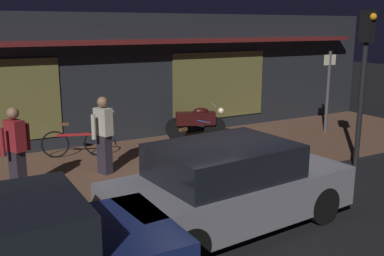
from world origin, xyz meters
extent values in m
plane|color=black|center=(0.00, 0.00, 0.00)|extent=(60.00, 60.00, 0.00)
cube|color=brown|center=(0.00, 3.00, 0.07)|extent=(18.00, 4.00, 0.15)
cube|color=black|center=(0.00, 6.40, 1.80)|extent=(18.00, 2.80, 3.60)
cube|color=brown|center=(3.20, 4.98, 1.50)|extent=(3.20, 0.04, 2.00)
cube|color=#591919|center=(0.00, 4.75, 2.85)|extent=(16.20, 0.50, 0.12)
cylinder|color=black|center=(1.42, 4.44, 0.45)|extent=(0.60, 0.34, 0.60)
cylinder|color=black|center=(2.44, 4.03, 0.45)|extent=(0.60, 0.34, 0.60)
cube|color=black|center=(1.93, 4.24, 0.73)|extent=(1.12, 0.67, 0.36)
ellipsoid|color=black|center=(2.07, 4.18, 0.93)|extent=(0.50, 0.39, 0.20)
sphere|color=#F9EDB7|center=(2.59, 3.97, 0.93)|extent=(0.18, 0.18, 0.18)
cylinder|color=gray|center=(2.41, 4.04, 1.10)|extent=(0.23, 0.52, 0.03)
torus|color=black|center=(0.24, 2.22, 0.48)|extent=(0.65, 0.22, 0.66)
torus|color=black|center=(1.21, 2.49, 0.48)|extent=(0.65, 0.22, 0.66)
cube|color=#1E478C|center=(0.72, 2.36, 0.70)|extent=(0.88, 0.28, 0.06)
cube|color=brown|center=(0.48, 2.29, 0.97)|extent=(0.21, 0.13, 0.06)
cylinder|color=#1E478C|center=(1.13, 2.47, 1.05)|extent=(0.14, 0.41, 0.02)
torus|color=black|center=(-1.95, 4.27, 0.48)|extent=(0.64, 0.25, 0.66)
torus|color=black|center=(-1.01, 3.95, 0.48)|extent=(0.64, 0.25, 0.66)
cube|color=#A51E1E|center=(-1.48, 4.11, 0.70)|extent=(0.86, 0.33, 0.06)
cube|color=brown|center=(-1.72, 4.19, 0.97)|extent=(0.22, 0.14, 0.06)
cylinder|color=#A51E1E|center=(-1.08, 3.97, 1.05)|extent=(0.16, 0.41, 0.02)
cube|color=#28232D|center=(-3.10, 2.17, 0.57)|extent=(0.30, 0.34, 0.85)
cube|color=maroon|center=(-3.10, 2.17, 1.29)|extent=(0.36, 0.44, 0.58)
sphere|color=#8C6647|center=(-3.10, 2.17, 1.71)|extent=(0.22, 0.22, 0.22)
cylinder|color=maroon|center=(-2.87, 2.28, 1.22)|extent=(0.12, 0.12, 0.52)
cylinder|color=maroon|center=(-3.34, 2.06, 1.22)|extent=(0.12, 0.12, 0.52)
cube|color=#28232D|center=(-1.29, 2.55, 0.57)|extent=(0.29, 0.33, 0.85)
cube|color=#B2AD9E|center=(-1.29, 2.55, 1.29)|extent=(0.34, 0.43, 0.58)
sphere|color=#8C6647|center=(-1.29, 2.55, 1.71)|extent=(0.22, 0.22, 0.22)
cylinder|color=#B2AD9E|center=(-1.05, 2.64, 1.22)|extent=(0.12, 0.12, 0.52)
cylinder|color=#B2AD9E|center=(-1.54, 2.46, 1.22)|extent=(0.12, 0.12, 0.52)
cylinder|color=#47474C|center=(5.70, 3.00, 1.35)|extent=(0.09, 0.09, 2.40)
cube|color=beige|center=(5.70, 3.00, 2.30)|extent=(0.44, 0.03, 0.30)
cylinder|color=black|center=(4.15, 0.52, 1.80)|extent=(0.12, 0.12, 3.60)
cube|color=black|center=(4.15, 0.52, 3.25)|extent=(0.24, 0.24, 0.70)
sphere|color=orange|center=(4.15, 0.39, 3.45)|extent=(0.16, 0.16, 0.16)
cylinder|color=black|center=(-2.54, -0.76, 0.32)|extent=(0.64, 0.22, 0.64)
cylinder|color=black|center=(1.06, 0.24, 0.32)|extent=(0.66, 0.27, 0.64)
cylinder|color=black|center=(1.18, -1.32, 0.32)|extent=(0.66, 0.27, 0.64)
cylinder|color=black|center=(-1.63, 0.03, 0.32)|extent=(0.66, 0.27, 0.64)
cylinder|color=black|center=(-1.51, -1.53, 0.32)|extent=(0.66, 0.27, 0.64)
cube|color=slate|center=(-0.23, -0.65, 0.55)|extent=(4.22, 2.07, 0.68)
cube|color=black|center=(-0.38, -0.66, 1.10)|extent=(2.32, 1.76, 0.64)
camera|label=1|loc=(-4.17, -6.34, 3.25)|focal=41.63mm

